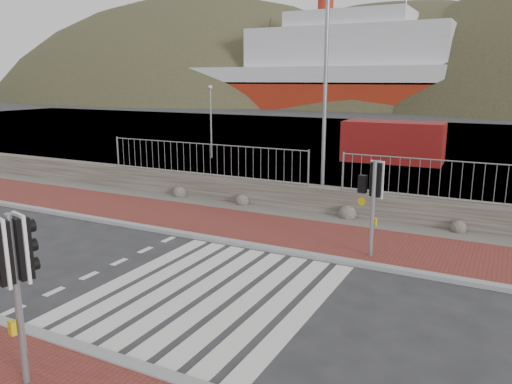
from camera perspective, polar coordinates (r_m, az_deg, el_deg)
The scene contains 16 objects.
ground at distance 10.90m, azimuth -5.26°, elevation -11.37°, with size 220.00×220.00×0.00m, color #28282B.
sidewalk_far at distance 14.62m, azimuth 4.27°, elevation -4.81°, with size 40.00×3.00×0.08m, color maroon.
kerb_near at distance 8.79m, azimuth -16.35°, elevation -17.82°, with size 40.00×0.25×0.12m, color gray.
kerb_far at distance 13.32m, azimuth 1.71°, elevation -6.51°, with size 40.00×0.25×0.12m, color gray.
zebra_crossing at distance 10.90m, azimuth -5.26°, elevation -11.34°, with size 4.62×5.60×0.01m.
gravel_strip at distance 16.41m, azimuth 7.01°, elevation -2.95°, with size 40.00×1.50×0.06m, color #59544C.
stone_wall at distance 17.03m, azimuth 7.99°, elevation -0.93°, with size 40.00×0.60×0.90m, color #4A433C.
railing at distance 16.63m, azimuth 7.96°, elevation 3.55°, with size 18.07×0.07×1.22m.
quay at distance 36.92m, azimuth 18.74°, elevation 5.18°, with size 120.00×40.00×0.50m, color #4C4C4F.
water at distance 71.59m, azimuth 23.16°, elevation 8.20°, with size 220.00×50.00×0.05m, color #3F4C54.
ferry at distance 81.97m, azimuth 5.94°, elevation 13.34°, with size 50.00×16.00×20.00m.
hills_backdrop at distance 100.11m, azimuth 27.02°, elevation -4.61°, with size 254.00×90.00×100.00m.
traffic_signal_near at distance 7.81m, azimuth -25.97°, elevation -7.49°, with size 0.43×0.33×2.66m.
traffic_signal_far at distance 12.62m, azimuth 13.18°, elevation 0.43°, with size 0.62×0.32×2.52m.
streetlight at distance 17.44m, azimuth 8.38°, elevation 12.38°, with size 1.64×0.48×7.76m.
shipping_container at distance 28.35m, azimuth 15.37°, elevation 5.54°, with size 5.30×2.21×2.21m, color maroon.
Camera 1 is at (5.41, -8.35, 4.45)m, focal length 35.00 mm.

